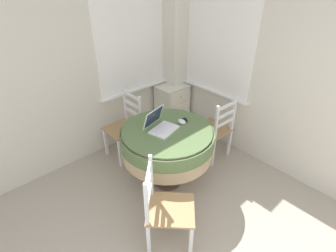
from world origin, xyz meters
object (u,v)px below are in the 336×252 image
at_px(laptop, 160,125).
at_px(cell_phone, 185,120).
at_px(dining_chair_camera_near, 165,208).
at_px(corner_cabinet, 172,106).
at_px(dining_chair_near_back_window, 126,127).
at_px(dining_chair_near_right_window, 215,130).
at_px(round_dining_table, 167,141).
at_px(computer_mouse, 182,122).

relative_size(laptop, cell_phone, 3.08).
height_order(dining_chair_camera_near, corner_cabinet, dining_chair_camera_near).
height_order(dining_chair_near_back_window, corner_cabinet, dining_chair_near_back_window).
distance_m(laptop, corner_cabinet, 1.40).
bearing_deg(dining_chair_camera_near, dining_chair_near_right_window, 21.45).
bearing_deg(round_dining_table, dining_chair_near_right_window, -3.46).
height_order(cell_phone, dining_chair_near_right_window, dining_chair_near_right_window).
height_order(laptop, dining_chair_near_right_window, laptop).
xyz_separation_m(round_dining_table, corner_cabinet, (0.96, 0.93, -0.25)).
height_order(round_dining_table, dining_chair_near_right_window, dining_chair_near_right_window).
xyz_separation_m(dining_chair_near_back_window, dining_chair_camera_near, (-0.54, -1.42, 0.00)).
relative_size(cell_phone, corner_cabinet, 0.16).
xyz_separation_m(round_dining_table, dining_chair_near_back_window, (-0.02, 0.82, -0.18)).
height_order(round_dining_table, laptop, laptop).
xyz_separation_m(dining_chair_near_right_window, corner_cabinet, (0.14, 0.98, -0.07)).
height_order(dining_chair_near_back_window, dining_chair_near_right_window, same).
height_order(laptop, dining_chair_near_back_window, laptop).
bearing_deg(dining_chair_near_right_window, corner_cabinet, 81.92).
relative_size(round_dining_table, dining_chair_near_back_window, 1.18).
bearing_deg(cell_phone, dining_chair_near_back_window, 111.54).
bearing_deg(computer_mouse, dining_chair_near_back_window, 105.96).
bearing_deg(dining_chair_camera_near, corner_cabinet, 44.99).
bearing_deg(dining_chair_camera_near, laptop, 51.67).
distance_m(laptop, cell_phone, 0.35).
height_order(dining_chair_near_right_window, corner_cabinet, dining_chair_near_right_window).
bearing_deg(laptop, dining_chair_near_right_window, -7.54).
xyz_separation_m(computer_mouse, dining_chair_camera_near, (-0.78, -0.58, -0.35)).
relative_size(laptop, dining_chair_near_back_window, 0.40).
relative_size(dining_chair_near_back_window, corner_cabinet, 1.24).
bearing_deg(corner_cabinet, computer_mouse, -128.29).
distance_m(round_dining_table, computer_mouse, 0.28).
xyz_separation_m(round_dining_table, computer_mouse, (0.22, -0.02, 0.18)).
distance_m(dining_chair_near_back_window, dining_chair_camera_near, 1.52).
distance_m(computer_mouse, corner_cabinet, 1.28).
xyz_separation_m(round_dining_table, dining_chair_near_right_window, (0.82, -0.05, -0.18)).
relative_size(dining_chair_near_back_window, dining_chair_near_right_window, 1.00).
relative_size(laptop, dining_chair_near_right_window, 0.40).
distance_m(round_dining_table, corner_cabinet, 1.37).
bearing_deg(computer_mouse, laptop, 162.79).
distance_m(dining_chair_near_right_window, dining_chair_camera_near, 1.50).
distance_m(cell_phone, dining_chair_near_back_window, 0.93).
bearing_deg(dining_chair_near_back_window, dining_chair_near_right_window, -45.80).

